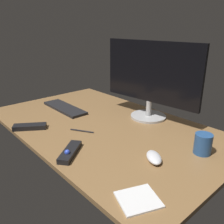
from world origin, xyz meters
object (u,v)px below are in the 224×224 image
object	(u,v)px
tv_remote	(30,127)
keyboard	(65,108)
computer_mouse	(154,157)
coffee_mug	(203,144)
monitor	(150,78)
media_remote	(70,152)
pen	(82,131)
notepad	(138,200)

from	to	relation	value
tv_remote	keyboard	bearing A→B (deg)	59.97
computer_mouse	coffee_mug	distance (cm)	23.30
monitor	computer_mouse	bearing A→B (deg)	-52.47
monitor	tv_remote	world-z (taller)	monitor
media_remote	coffee_mug	xyz separation A→B (cm)	(37.93, 44.21, 3.36)
tv_remote	pen	size ratio (longest dim) A/B	1.30
keyboard	notepad	xyz separation A→B (cm)	(92.54, -28.41, -0.47)
media_remote	monitor	bearing A→B (deg)	148.02
tv_remote	pen	xyz separation A→B (cm)	(21.86, 19.20, -0.87)
coffee_mug	notepad	world-z (taller)	coffee_mug
media_remote	pen	size ratio (longest dim) A/B	1.29
monitor	notepad	xyz separation A→B (cm)	(45.36, -58.86, -24.14)
monitor	coffee_mug	bearing A→B (deg)	-24.75
media_remote	tv_remote	size ratio (longest dim) A/B	0.99
keyboard	coffee_mug	distance (cm)	92.23
media_remote	coffee_mug	size ratio (longest dim) A/B	1.86
monitor	computer_mouse	xyz separation A→B (cm)	(33.47, -36.19, -22.96)
pen	media_remote	bearing A→B (deg)	-78.15
media_remote	coffee_mug	distance (cm)	58.35
computer_mouse	media_remote	size ratio (longest dim) A/B	0.64
media_remote	pen	distance (cm)	23.72
computer_mouse	keyboard	bearing A→B (deg)	-147.96
monitor	media_remote	distance (cm)	64.35
computer_mouse	pen	world-z (taller)	computer_mouse
monitor	media_remote	xyz separation A→B (cm)	(5.83, -59.73, -23.23)
coffee_mug	computer_mouse	bearing A→B (deg)	-116.45
keyboard	tv_remote	world-z (taller)	tv_remote
monitor	media_remote	size ratio (longest dim) A/B	3.61
keyboard	tv_remote	distance (cm)	34.47
monitor	pen	bearing A→B (deg)	-108.73
coffee_mug	notepad	bearing A→B (deg)	-87.88
monitor	tv_remote	distance (cm)	73.04
keyboard	computer_mouse	size ratio (longest dim) A/B	3.46
keyboard	coffee_mug	world-z (taller)	coffee_mug
keyboard	media_remote	distance (cm)	60.55
keyboard	tv_remote	xyz separation A→B (cm)	(15.17, -30.95, 0.42)
computer_mouse	pen	distance (cm)	44.03
tv_remote	computer_mouse	bearing A→B (deg)	-35.09
keyboard	media_remote	world-z (taller)	media_remote
monitor	notepad	size ratio (longest dim) A/B	4.80
media_remote	notepad	distance (cm)	39.56
tv_remote	coffee_mug	distance (cm)	88.64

